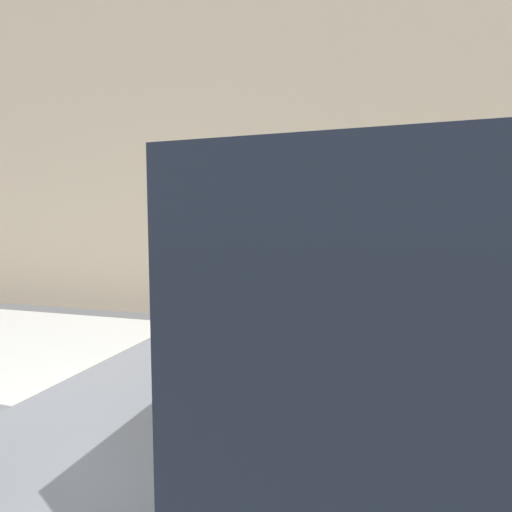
# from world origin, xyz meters

# --- Properties ---
(sidewalk) EXTENTS (24.00, 2.80, 0.15)m
(sidewalk) POSITION_xyz_m (0.00, 2.20, 0.07)
(sidewalk) COLOR #ADAAA3
(sidewalk) RESTS_ON ground_plane
(building_facade) EXTENTS (24.00, 0.30, 6.45)m
(building_facade) POSITION_xyz_m (0.00, 4.70, 3.23)
(building_facade) COLOR tan
(building_facade) RESTS_ON ground_plane
(parking_meter) EXTENTS (0.21, 0.13, 1.59)m
(parking_meter) POSITION_xyz_m (0.43, 1.06, 1.26)
(parking_meter) COLOR gray
(parking_meter) RESTS_ON sidewalk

